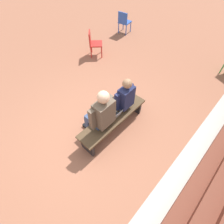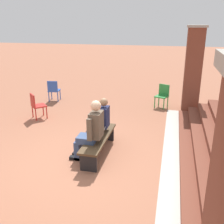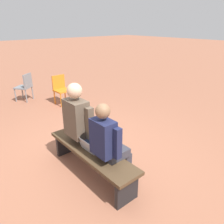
{
  "view_description": "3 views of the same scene",
  "coord_description": "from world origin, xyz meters",
  "px_view_note": "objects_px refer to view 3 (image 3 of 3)",
  "views": [
    {
      "loc": [
        1.42,
        1.8,
        3.48
      ],
      "look_at": [
        -0.32,
        0.18,
        0.63
      ],
      "focal_mm": 28.0,
      "sensor_mm": 36.0,
      "label": 1
    },
    {
      "loc": [
        5.12,
        1.8,
        3.06
      ],
      "look_at": [
        -0.77,
        0.42,
        0.95
      ],
      "focal_mm": 42.0,
      "sensor_mm": 36.0,
      "label": 2
    },
    {
      "loc": [
        -2.75,
        1.8,
        2.25
      ],
      "look_at": [
        -0.47,
        -0.13,
        1.02
      ],
      "focal_mm": 35.0,
      "sensor_mm": 36.0,
      "label": 3
    }
  ],
  "objects_px": {
    "person_adult": "(83,123)",
    "laptop": "(90,147)",
    "plastic_chair_by_pillar": "(61,88)",
    "bench": "(91,155)",
    "plastic_chair_foreground": "(25,85)",
    "person_student": "(109,143)"
  },
  "relations": [
    {
      "from": "laptop",
      "to": "person_student",
      "type": "bearing_deg",
      "value": -167.85
    },
    {
      "from": "bench",
      "to": "person_adult",
      "type": "relative_size",
      "value": 1.25
    },
    {
      "from": "bench",
      "to": "laptop",
      "type": "distance_m",
      "value": 0.15
    },
    {
      "from": "bench",
      "to": "person_adult",
      "type": "height_order",
      "value": "person_adult"
    },
    {
      "from": "person_student",
      "to": "person_adult",
      "type": "height_order",
      "value": "person_adult"
    },
    {
      "from": "bench",
      "to": "person_student",
      "type": "bearing_deg",
      "value": -169.79
    },
    {
      "from": "person_adult",
      "to": "plastic_chair_by_pillar",
      "type": "xyz_separation_m",
      "value": [
        2.97,
        -1.16,
        -0.28
      ]
    },
    {
      "from": "person_adult",
      "to": "laptop",
      "type": "xyz_separation_m",
      "value": [
        -0.31,
        0.09,
        -0.26
      ]
    },
    {
      "from": "bench",
      "to": "person_student",
      "type": "xyz_separation_m",
      "value": [
        -0.36,
        -0.07,
        0.35
      ]
    },
    {
      "from": "bench",
      "to": "laptop",
      "type": "xyz_separation_m",
      "value": [
        -0.0,
        0.01,
        0.15
      ]
    },
    {
      "from": "person_student",
      "to": "person_adult",
      "type": "bearing_deg",
      "value": -0.67
    },
    {
      "from": "bench",
      "to": "person_student",
      "type": "height_order",
      "value": "person_student"
    },
    {
      "from": "plastic_chair_by_pillar",
      "to": "laptop",
      "type": "bearing_deg",
      "value": 159.14
    },
    {
      "from": "laptop",
      "to": "plastic_chair_foreground",
      "type": "relative_size",
      "value": 0.38
    },
    {
      "from": "laptop",
      "to": "plastic_chair_by_pillar",
      "type": "relative_size",
      "value": 0.38
    },
    {
      "from": "laptop",
      "to": "bench",
      "type": "bearing_deg",
      "value": -74.68
    },
    {
      "from": "person_adult",
      "to": "laptop",
      "type": "distance_m",
      "value": 0.41
    },
    {
      "from": "bench",
      "to": "plastic_chair_by_pillar",
      "type": "distance_m",
      "value": 3.5
    },
    {
      "from": "person_adult",
      "to": "plastic_chair_foreground",
      "type": "bearing_deg",
      "value": -6.7
    },
    {
      "from": "person_adult",
      "to": "plastic_chair_by_pillar",
      "type": "relative_size",
      "value": 1.71
    },
    {
      "from": "bench",
      "to": "person_student",
      "type": "relative_size",
      "value": 1.38
    },
    {
      "from": "plastic_chair_by_pillar",
      "to": "plastic_chair_foreground",
      "type": "xyz_separation_m",
      "value": [
        0.95,
        0.7,
        0.0
      ]
    }
  ]
}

